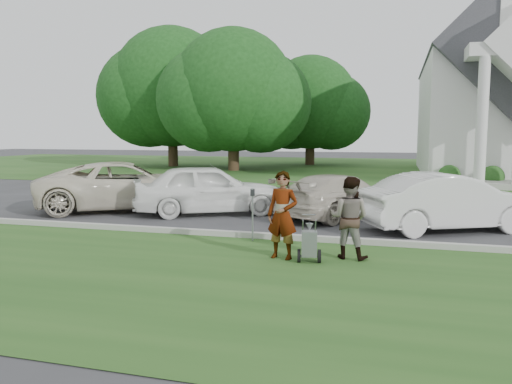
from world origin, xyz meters
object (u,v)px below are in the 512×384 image
at_px(person_left, 282,216).
at_px(car_b, 208,189).
at_px(car_c, 339,196).
at_px(striping_cart, 309,244).
at_px(parking_meter_near, 253,208).
at_px(church, 502,78).
at_px(car_d, 448,202).
at_px(tree_back, 310,107).
at_px(car_a, 127,186).
at_px(tree_far, 172,93).
at_px(tree_left, 233,96).
at_px(person_right, 349,218).

height_order(person_left, car_b, person_left).
height_order(person_left, car_c, person_left).
xyz_separation_m(striping_cart, person_left, (-0.58, 0.14, 0.53)).
xyz_separation_m(parking_meter_near, car_b, (-2.51, 3.59, -0.00)).
bearing_deg(car_c, car_b, 38.57).
distance_m(church, car_c, 21.04).
bearing_deg(person_left, church, 82.69).
height_order(church, car_d, church).
height_order(tree_back, car_a, tree_back).
bearing_deg(car_a, person_left, -159.86).
height_order(church, car_b, church).
relative_size(parking_meter_near, car_d, 0.28).
relative_size(tree_back, car_b, 2.04).
bearing_deg(car_a, tree_far, -10.35).
distance_m(tree_back, car_b, 26.52).
relative_size(car_b, car_c, 1.03).
relative_size(striping_cart, car_b, 0.21).
bearing_deg(striping_cart, car_c, 79.56).
height_order(church, parking_meter_near, church).
xyz_separation_m(tree_left, car_b, (5.20, -18.20, -4.31)).
xyz_separation_m(tree_far, person_left, (14.75, -26.22, -4.80)).
distance_m(tree_back, person_right, 31.65).
bearing_deg(car_d, person_right, 121.64).
bearing_deg(person_right, person_left, 27.82).
xyz_separation_m(tree_far, car_c, (15.29, -20.72, -5.03)).
relative_size(church, person_right, 14.38).
xyz_separation_m(tree_far, car_a, (8.20, -21.06, -4.89)).
xyz_separation_m(tree_left, person_right, (10.05, -22.82, -4.27)).
relative_size(tree_left, tree_far, 0.91).
xyz_separation_m(tree_far, striping_cart, (15.33, -26.36, -5.32)).
xyz_separation_m(person_right, car_b, (-4.85, 4.62, -0.04)).
relative_size(car_b, car_d, 1.02).
bearing_deg(person_left, tree_back, 110.09).
distance_m(tree_left, person_right, 25.30).
height_order(tree_left, parking_meter_near, tree_left).
relative_size(tree_far, striping_cart, 11.98).
distance_m(person_right, car_c, 5.16).
bearing_deg(church, person_right, -106.21).
distance_m(striping_cart, car_d, 5.21).
distance_m(tree_back, person_left, 31.81).
distance_m(car_a, car_b, 3.00).
bearing_deg(tree_far, tree_left, -26.56).
xyz_separation_m(person_left, parking_meter_near, (-1.04, 1.43, -0.09)).
bearing_deg(tree_back, person_right, -78.90).
relative_size(church, tree_left, 2.27).
bearing_deg(person_left, car_b, 136.71).
distance_m(tree_far, car_d, 29.10).
relative_size(church, car_c, 5.28).
relative_size(person_right, car_b, 0.36).
height_order(person_left, car_a, person_left).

